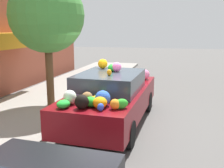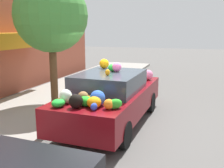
# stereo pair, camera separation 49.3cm
# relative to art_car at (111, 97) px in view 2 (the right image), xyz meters

# --- Properties ---
(ground_plane) EXTENTS (60.00, 60.00, 0.00)m
(ground_plane) POSITION_rel_art_car_xyz_m (0.06, 0.07, -0.78)
(ground_plane) COLOR #565451
(sidewalk_curb) EXTENTS (24.00, 3.20, 0.15)m
(sidewalk_curb) POSITION_rel_art_car_xyz_m (0.06, 2.77, -0.71)
(sidewalk_curb) COLOR gray
(sidewalk_curb) RESTS_ON ground
(street_tree) EXTENTS (2.32, 2.32, 4.03)m
(street_tree) POSITION_rel_art_car_xyz_m (0.84, 2.27, 2.22)
(street_tree) COLOR brown
(street_tree) RESTS_ON sidewalk_curb
(art_car) EXTENTS (4.51, 1.88, 1.74)m
(art_car) POSITION_rel_art_car_xyz_m (0.00, 0.00, 0.00)
(art_car) COLOR maroon
(art_car) RESTS_ON ground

